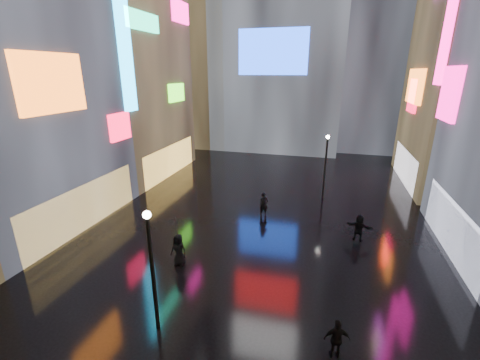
% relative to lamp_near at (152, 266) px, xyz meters
% --- Properties ---
extents(ground, '(140.00, 140.00, 0.00)m').
position_rel_lamp_near_xyz_m(ground, '(2.13, 12.75, -2.94)').
color(ground, black).
rests_on(ground, ground).
extents(building_left_far, '(10.28, 12.00, 22.00)m').
position_rel_lamp_near_xyz_m(building_left_far, '(-13.85, 18.75, 8.04)').
color(building_left_far, black).
rests_on(building_left_far, ground).
extents(tower_flank_right, '(12.00, 12.00, 34.00)m').
position_rel_lamp_near_xyz_m(tower_flank_right, '(11.13, 38.75, 14.06)').
color(tower_flank_right, black).
rests_on(tower_flank_right, ground).
extents(tower_flank_left, '(10.00, 10.00, 26.00)m').
position_rel_lamp_near_xyz_m(tower_flank_left, '(-11.87, 34.75, 10.06)').
color(tower_flank_left, black).
rests_on(tower_flank_left, ground).
extents(lamp_near, '(0.30, 0.30, 5.20)m').
position_rel_lamp_near_xyz_m(lamp_near, '(0.00, 0.00, 0.00)').
color(lamp_near, black).
rests_on(lamp_near, ground).
extents(lamp_far, '(0.30, 0.30, 5.20)m').
position_rel_lamp_near_xyz_m(lamp_far, '(5.99, 16.50, 0.00)').
color(lamp_far, black).
rests_on(lamp_far, ground).
extents(pedestrian_3, '(1.00, 0.56, 1.60)m').
position_rel_lamp_near_xyz_m(pedestrian_3, '(6.91, 0.51, -2.14)').
color(pedestrian_3, black).
rests_on(pedestrian_3, ground).
extents(pedestrian_4, '(0.93, 0.66, 1.80)m').
position_rel_lamp_near_xyz_m(pedestrian_4, '(-1.16, 4.39, -2.04)').
color(pedestrian_4, black).
rests_on(pedestrian_4, ground).
extents(pedestrian_5, '(1.63, 0.84, 1.68)m').
position_rel_lamp_near_xyz_m(pedestrian_5, '(8.29, 9.75, -2.10)').
color(pedestrian_5, black).
rests_on(pedestrian_5, ground).
extents(pedestrian_6, '(0.75, 0.65, 1.74)m').
position_rel_lamp_near_xyz_m(pedestrian_6, '(1.99, 11.66, -2.07)').
color(pedestrian_6, black).
rests_on(pedestrian_6, ground).
extents(umbrella_2, '(1.16, 1.18, 0.96)m').
position_rel_lamp_near_xyz_m(umbrella_2, '(-1.16, 4.39, -0.66)').
color(umbrella_2, black).
rests_on(umbrella_2, pedestrian_4).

